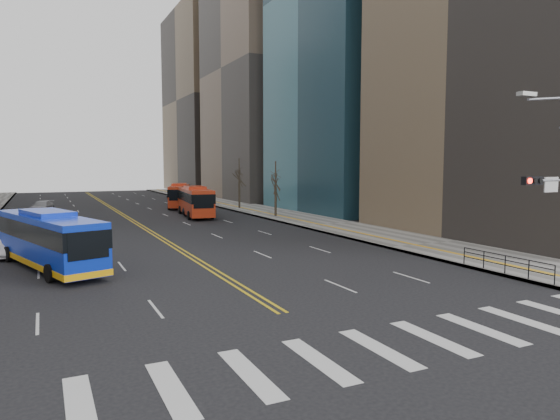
% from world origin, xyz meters
% --- Properties ---
extents(ground, '(220.00, 220.00, 0.00)m').
position_xyz_m(ground, '(0.00, 0.00, 0.00)').
color(ground, black).
extents(sidewalk_right, '(7.00, 130.00, 0.15)m').
position_xyz_m(sidewalk_right, '(17.50, 45.00, 0.07)').
color(sidewalk_right, slate).
rests_on(sidewalk_right, ground).
extents(crosswalk, '(26.70, 4.00, 0.01)m').
position_xyz_m(crosswalk, '(0.00, 0.00, 0.01)').
color(crosswalk, silver).
rests_on(crosswalk, ground).
extents(centerline, '(0.55, 100.00, 0.01)m').
position_xyz_m(centerline, '(0.00, 55.00, 0.01)').
color(centerline, gold).
rests_on(centerline, ground).
extents(office_towers, '(83.00, 134.00, 58.00)m').
position_xyz_m(office_towers, '(0.12, 68.51, 23.92)').
color(office_towers, '#99999C').
rests_on(office_towers, ground).
extents(pedestrian_railing, '(0.06, 6.06, 1.02)m').
position_xyz_m(pedestrian_railing, '(14.30, 6.00, 0.82)').
color(pedestrian_railing, black).
rests_on(pedestrian_railing, sidewalk_right).
extents(street_trees, '(35.20, 47.20, 7.60)m').
position_xyz_m(street_trees, '(-7.18, 34.55, 4.87)').
color(street_trees, '#2C231B').
rests_on(street_trees, ground).
extents(blue_bus, '(6.05, 12.22, 3.50)m').
position_xyz_m(blue_bus, '(-8.71, 19.29, 1.83)').
color(blue_bus, '#0D2FCD').
rests_on(blue_bus, ground).
extents(red_bus_near, '(3.98, 11.75, 3.65)m').
position_xyz_m(red_bus_near, '(7.62, 44.94, 2.03)').
color(red_bus_near, red).
rests_on(red_bus_near, ground).
extents(red_bus_far, '(5.77, 11.30, 3.51)m').
position_xyz_m(red_bus_far, '(9.05, 58.05, 1.95)').
color(red_bus_far, red).
rests_on(red_bus_far, ground).
extents(car_white, '(1.74, 4.38, 1.42)m').
position_xyz_m(car_white, '(-11.01, 24.59, 0.71)').
color(car_white, white).
rests_on(car_white, ground).
extents(car_dark_mid, '(2.70, 4.56, 1.45)m').
position_xyz_m(car_dark_mid, '(7.40, 43.94, 0.73)').
color(car_dark_mid, black).
rests_on(car_dark_mid, ground).
extents(car_silver, '(3.44, 5.58, 1.51)m').
position_xyz_m(car_silver, '(-9.05, 58.01, 0.76)').
color(car_silver, '#96959A').
rests_on(car_silver, ground).
extents(car_dark_far, '(3.38, 4.85, 1.23)m').
position_xyz_m(car_dark_far, '(12.50, 73.04, 0.62)').
color(car_dark_far, black).
rests_on(car_dark_far, ground).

